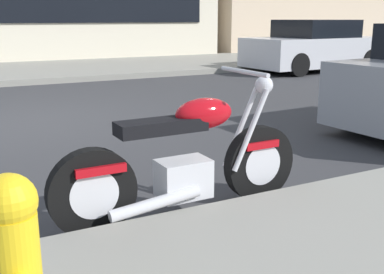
# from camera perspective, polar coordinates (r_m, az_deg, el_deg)

# --- Properties ---
(ground_plane) EXTENTS (260.00, 260.00, 0.00)m
(ground_plane) POSITION_cam_1_polar(r_m,az_deg,el_deg) (7.33, -19.30, 1.59)
(ground_plane) COLOR #333335
(sidewalk_far_curb) EXTENTS (120.00, 5.00, 0.14)m
(sidewalk_far_curb) POSITION_cam_1_polar(r_m,az_deg,el_deg) (18.94, 15.97, 9.41)
(sidewalk_far_curb) COLOR gray
(sidewalk_far_curb) RESTS_ON ground
(parking_stall_stripe) EXTENTS (0.12, 2.20, 0.01)m
(parking_stall_stripe) POSITION_cam_1_polar(r_m,az_deg,el_deg) (4.02, -11.49, -8.03)
(parking_stall_stripe) COLOR silver
(parking_stall_stripe) RESTS_ON ground
(parked_motorcycle) EXTENTS (2.09, 0.62, 1.12)m
(parked_motorcycle) POSITION_cam_1_polar(r_m,az_deg,el_deg) (3.61, -0.73, -3.14)
(parked_motorcycle) COLOR black
(parked_motorcycle) RESTS_ON ground
(car_opposite_curb) EXTENTS (4.20, 2.07, 1.45)m
(car_opposite_curb) POSITION_cam_1_polar(r_m,az_deg,el_deg) (14.27, 14.63, 10.53)
(car_opposite_curb) COLOR silver
(car_opposite_curb) RESTS_ON ground
(fire_hydrant) EXTENTS (0.24, 0.36, 0.75)m
(fire_hydrant) POSITION_cam_1_polar(r_m,az_deg,el_deg) (2.19, -20.85, -13.05)
(fire_hydrant) COLOR gold
(fire_hydrant) RESTS_ON sidewalk_near_curb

